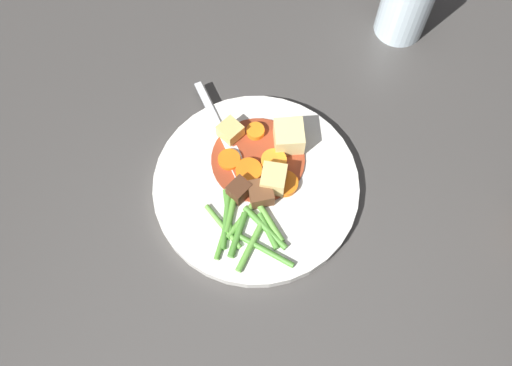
{
  "coord_description": "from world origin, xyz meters",
  "views": [
    {
      "loc": [
        -0.3,
        -0.02,
        0.67
      ],
      "look_at": [
        0.0,
        0.0,
        0.02
      ],
      "focal_mm": 38.94,
      "sensor_mm": 36.0,
      "label": 1
    }
  ],
  "objects_px": {
    "dinner_plate": "(256,186)",
    "carrot_slice_1": "(249,171)",
    "potato_chunk_0": "(273,182)",
    "potato_chunk_2": "(230,131)",
    "meat_chunk_0": "(261,193)",
    "water_glass": "(407,2)",
    "meat_chunk_1": "(239,190)",
    "fork": "(223,136)",
    "carrot_slice_0": "(285,181)",
    "carrot_slice_4": "(256,132)",
    "carrot_slice_3": "(274,162)",
    "carrot_slice_2": "(229,160)",
    "potato_chunk_1": "(289,137)"
  },
  "relations": [
    {
      "from": "potato_chunk_0",
      "to": "water_glass",
      "type": "height_order",
      "value": "water_glass"
    },
    {
      "from": "carrot_slice_4",
      "to": "potato_chunk_1",
      "type": "height_order",
      "value": "potato_chunk_1"
    },
    {
      "from": "carrot_slice_3",
      "to": "meat_chunk_1",
      "type": "distance_m",
      "value": 0.06
    },
    {
      "from": "carrot_slice_2",
      "to": "water_glass",
      "type": "height_order",
      "value": "water_glass"
    },
    {
      "from": "meat_chunk_0",
      "to": "potato_chunk_2",
      "type": "bearing_deg",
      "value": 28.48
    },
    {
      "from": "carrot_slice_2",
      "to": "potato_chunk_2",
      "type": "distance_m",
      "value": 0.04
    },
    {
      "from": "carrot_slice_3",
      "to": "carrot_slice_0",
      "type": "bearing_deg",
      "value": -147.87
    },
    {
      "from": "carrot_slice_3",
      "to": "meat_chunk_1",
      "type": "bearing_deg",
      "value": 138.31
    },
    {
      "from": "carrot_slice_2",
      "to": "fork",
      "type": "bearing_deg",
      "value": 18.33
    },
    {
      "from": "carrot_slice_3",
      "to": "meat_chunk_0",
      "type": "xyz_separation_m",
      "value": [
        -0.05,
        0.01,
        0.01
      ]
    },
    {
      "from": "meat_chunk_1",
      "to": "water_glass",
      "type": "bearing_deg",
      "value": -35.57
    },
    {
      "from": "potato_chunk_0",
      "to": "meat_chunk_1",
      "type": "bearing_deg",
      "value": 107.77
    },
    {
      "from": "carrot_slice_3",
      "to": "carrot_slice_4",
      "type": "height_order",
      "value": "carrot_slice_3"
    },
    {
      "from": "meat_chunk_0",
      "to": "potato_chunk_0",
      "type": "bearing_deg",
      "value": -44.43
    },
    {
      "from": "dinner_plate",
      "to": "carrot_slice_1",
      "type": "distance_m",
      "value": 0.02
    },
    {
      "from": "meat_chunk_0",
      "to": "water_glass",
      "type": "relative_size",
      "value": 0.27
    },
    {
      "from": "meat_chunk_1",
      "to": "fork",
      "type": "height_order",
      "value": "meat_chunk_1"
    },
    {
      "from": "meat_chunk_1",
      "to": "carrot_slice_4",
      "type": "bearing_deg",
      "value": -8.7
    },
    {
      "from": "carrot_slice_0",
      "to": "carrot_slice_3",
      "type": "xyz_separation_m",
      "value": [
        0.03,
        0.02,
        0.0
      ]
    },
    {
      "from": "meat_chunk_1",
      "to": "meat_chunk_0",
      "type": "bearing_deg",
      "value": -93.29
    },
    {
      "from": "carrot_slice_3",
      "to": "dinner_plate",
      "type": "bearing_deg",
      "value": 143.97
    },
    {
      "from": "carrot_slice_1",
      "to": "potato_chunk_1",
      "type": "distance_m",
      "value": 0.07
    },
    {
      "from": "potato_chunk_1",
      "to": "meat_chunk_0",
      "type": "height_order",
      "value": "potato_chunk_1"
    },
    {
      "from": "dinner_plate",
      "to": "potato_chunk_0",
      "type": "relative_size",
      "value": 7.89
    },
    {
      "from": "carrot_slice_1",
      "to": "water_glass",
      "type": "xyz_separation_m",
      "value": [
        0.27,
        -0.21,
        0.03
      ]
    },
    {
      "from": "dinner_plate",
      "to": "carrot_slice_0",
      "type": "height_order",
      "value": "carrot_slice_0"
    },
    {
      "from": "potato_chunk_2",
      "to": "meat_chunk_1",
      "type": "distance_m",
      "value": 0.09
    },
    {
      "from": "carrot_slice_0",
      "to": "water_glass",
      "type": "height_order",
      "value": "water_glass"
    },
    {
      "from": "carrot_slice_2",
      "to": "meat_chunk_0",
      "type": "height_order",
      "value": "meat_chunk_0"
    },
    {
      "from": "fork",
      "to": "water_glass",
      "type": "xyz_separation_m",
      "value": [
        0.22,
        -0.25,
        0.04
      ]
    },
    {
      "from": "carrot_slice_0",
      "to": "potato_chunk_0",
      "type": "height_order",
      "value": "potato_chunk_0"
    },
    {
      "from": "meat_chunk_0",
      "to": "water_glass",
      "type": "bearing_deg",
      "value": -31.8
    },
    {
      "from": "carrot_slice_1",
      "to": "carrot_slice_4",
      "type": "height_order",
      "value": "same"
    },
    {
      "from": "carrot_slice_1",
      "to": "potato_chunk_2",
      "type": "height_order",
      "value": "potato_chunk_2"
    },
    {
      "from": "potato_chunk_0",
      "to": "potato_chunk_2",
      "type": "xyz_separation_m",
      "value": [
        0.07,
        0.06,
        -0.0
      ]
    },
    {
      "from": "potato_chunk_0",
      "to": "meat_chunk_1",
      "type": "height_order",
      "value": "potato_chunk_0"
    },
    {
      "from": "meat_chunk_1",
      "to": "carrot_slice_0",
      "type": "bearing_deg",
      "value": -69.68
    },
    {
      "from": "meat_chunk_0",
      "to": "meat_chunk_1",
      "type": "height_order",
      "value": "meat_chunk_1"
    },
    {
      "from": "carrot_slice_0",
      "to": "meat_chunk_1",
      "type": "xyz_separation_m",
      "value": [
        -0.02,
        0.06,
        0.01
      ]
    },
    {
      "from": "carrot_slice_1",
      "to": "fork",
      "type": "height_order",
      "value": "carrot_slice_1"
    },
    {
      "from": "carrot_slice_1",
      "to": "meat_chunk_0",
      "type": "xyz_separation_m",
      "value": [
        -0.03,
        -0.02,
        0.01
      ]
    },
    {
      "from": "potato_chunk_0",
      "to": "carrot_slice_0",
      "type": "bearing_deg",
      "value": -62.75
    },
    {
      "from": "potato_chunk_2",
      "to": "meat_chunk_1",
      "type": "height_order",
      "value": "meat_chunk_1"
    },
    {
      "from": "carrot_slice_1",
      "to": "meat_chunk_1",
      "type": "height_order",
      "value": "meat_chunk_1"
    },
    {
      "from": "potato_chunk_0",
      "to": "potato_chunk_2",
      "type": "distance_m",
      "value": 0.09
    },
    {
      "from": "carrot_slice_3",
      "to": "potato_chunk_0",
      "type": "bearing_deg",
      "value": -177.89
    },
    {
      "from": "carrot_slice_1",
      "to": "potato_chunk_2",
      "type": "distance_m",
      "value": 0.06
    },
    {
      "from": "carrot_slice_1",
      "to": "carrot_slice_3",
      "type": "distance_m",
      "value": 0.04
    },
    {
      "from": "carrot_slice_0",
      "to": "carrot_slice_4",
      "type": "xyz_separation_m",
      "value": [
        0.07,
        0.04,
        0.0
      ]
    },
    {
      "from": "carrot_slice_4",
      "to": "fork",
      "type": "relative_size",
      "value": 0.15
    }
  ]
}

